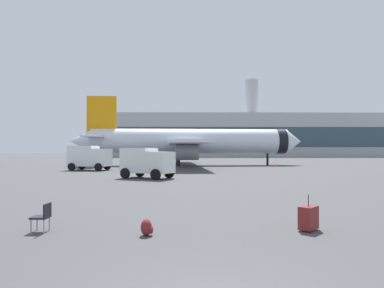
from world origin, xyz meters
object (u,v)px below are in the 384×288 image
at_px(gate_chair, 43,215).
at_px(rolling_suitcase, 308,218).
at_px(safety_cone_near, 135,163).
at_px(airplane_at_gate, 190,142).
at_px(cargo_van, 147,161).
at_px(safety_cone_mid, 275,165).
at_px(service_truck, 89,157).
at_px(traveller_backpack, 147,228).

bearing_deg(gate_chair, rolling_suitcase, 0.68).
relative_size(safety_cone_near, gate_chair, 0.87).
distance_m(airplane_at_gate, gate_chair, 42.52).
relative_size(airplane_at_gate, rolling_suitcase, 32.51).
height_order(cargo_van, gate_chair, cargo_van).
bearing_deg(cargo_van, safety_cone_mid, 50.56).
bearing_deg(cargo_van, service_truck, 125.69).
distance_m(cargo_van, gate_chair, 18.94).
distance_m(service_truck, safety_cone_near, 13.84).
height_order(cargo_van, safety_cone_mid, cargo_van).
relative_size(safety_cone_mid, gate_chair, 0.69).
xyz_separation_m(service_truck, gate_chair, (7.34, -30.28, -1.11)).
distance_m(airplane_at_gate, cargo_van, 23.66).
distance_m(service_truck, safety_cone_mid, 25.42).
relative_size(cargo_van, rolling_suitcase, 4.38).
height_order(safety_cone_near, safety_cone_mid, safety_cone_near).
xyz_separation_m(cargo_van, gate_chair, (-0.84, -18.90, -0.95)).
xyz_separation_m(safety_cone_near, gate_chair, (3.95, -43.65, 0.13)).
xyz_separation_m(safety_cone_mid, traveller_backpack, (-13.57, -38.74, -0.06)).
bearing_deg(rolling_suitcase, gate_chair, -179.32).
relative_size(service_truck, safety_cone_near, 6.88).
height_order(airplane_at_gate, cargo_van, airplane_at_gate).
xyz_separation_m(service_truck, safety_cone_near, (3.38, 13.37, -1.24)).
bearing_deg(safety_cone_near, rolling_suitcase, -74.56).
relative_size(safety_cone_mid, rolling_suitcase, 0.54).
distance_m(airplane_at_gate, rolling_suitcase, 42.33).
relative_size(safety_cone_near, traveller_backpack, 1.56).
bearing_deg(safety_cone_mid, rolling_suitcase, -102.82).
distance_m(traveller_backpack, gate_chair, 3.24).
height_order(cargo_van, safety_cone_near, cargo_van).
distance_m(safety_cone_mid, rolling_suitcase, 39.14).
bearing_deg(airplane_at_gate, safety_cone_near, 170.09).
height_order(safety_cone_mid, gate_chair, gate_chair).
height_order(airplane_at_gate, gate_chair, airplane_at_gate).
bearing_deg(service_truck, rolling_suitcase, -62.95).
height_order(airplane_at_gate, safety_cone_mid, airplane_at_gate).
height_order(airplane_at_gate, service_truck, airplane_at_gate).
relative_size(cargo_van, safety_cone_near, 6.44).
relative_size(cargo_van, gate_chair, 5.61).
height_order(airplane_at_gate, safety_cone_near, airplane_at_gate).
bearing_deg(airplane_at_gate, traveller_backpack, -91.88).
bearing_deg(gate_chair, safety_cone_mid, 66.34).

